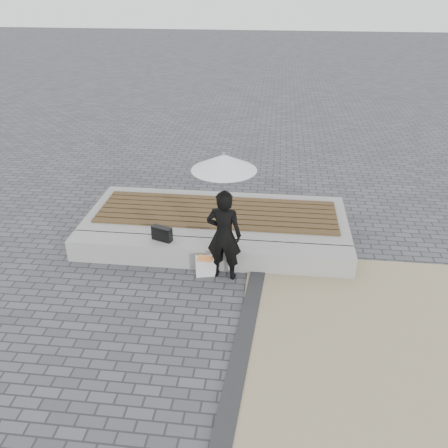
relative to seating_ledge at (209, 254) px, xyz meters
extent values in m
plane|color=#505055|center=(0.00, -1.60, -0.20)|extent=(80.00, 80.00, 0.00)
cube|color=tan|center=(3.20, -2.10, -0.19)|extent=(5.00, 5.00, 0.02)
cube|color=#2A2A2C|center=(0.75, -2.10, -0.18)|extent=(0.61, 5.20, 0.04)
cube|color=#9E9E99|center=(0.00, 0.00, 0.00)|extent=(5.00, 0.45, 0.40)
cube|color=gray|center=(0.00, 1.20, 0.00)|extent=(5.00, 2.00, 0.40)
imported|color=black|center=(0.31, -0.35, 0.59)|extent=(0.62, 0.44, 1.59)
cylinder|color=#A1A1A6|center=(0.31, -0.35, 1.23)|extent=(0.02, 0.02, 0.99)
cone|color=silver|center=(0.31, -0.35, 1.85)|extent=(0.99, 0.99, 0.24)
sphere|color=#A1A1A6|center=(0.31, -0.35, 1.98)|extent=(0.03, 0.03, 0.03)
cube|color=black|center=(-0.82, 0.04, 0.33)|extent=(0.39, 0.24, 0.26)
cube|color=white|center=(0.00, -0.36, -0.02)|extent=(0.36, 0.21, 0.36)
cube|color=#E0333B|center=(0.00, -0.41, 0.16)|extent=(0.28, 0.22, 0.01)
camera|label=1|loc=(1.06, -6.83, 4.33)|focal=37.27mm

